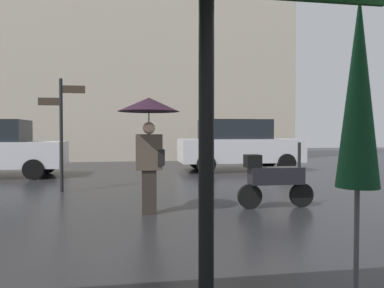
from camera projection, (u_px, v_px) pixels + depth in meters
folded_patio_umbrella_far at (358, 113)px, 2.54m from camera, size 0.50×0.50×2.41m
pedestrian_with_umbrella at (149, 121)px, 6.21m from camera, size 1.07×1.07×2.02m
parked_scooter at (274, 178)px, 6.76m from camera, size 1.49×0.32×1.23m
parked_car_right at (238, 145)px, 13.55m from camera, size 4.55×1.98×1.92m
street_signpost at (61, 123)px, 8.59m from camera, size 1.08×0.08×2.71m
building_block at (145, 6)px, 18.99m from camera, size 16.02×2.23×16.27m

